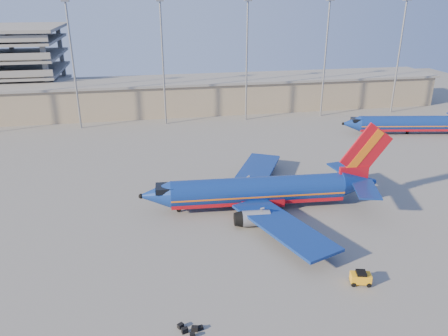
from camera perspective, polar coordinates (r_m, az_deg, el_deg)
The scene contains 7 objects.
ground at distance 65.94m, azimuth -0.65°, elevation -4.94°, with size 220.00×220.00×0.00m, color slate.
terminal_building at distance 120.40m, azimuth -0.80°, elevation 9.73°, with size 122.00×16.00×8.50m.
light_mast_row at distance 105.73m, azimuth -2.45°, elevation 15.27°, with size 101.60×1.60×28.65m.
aircraft_main at distance 64.64m, azimuth 5.16°, elevation -2.97°, with size 37.10×35.62×12.56m.
aircraft_second at distance 107.23m, azimuth 23.40°, elevation 5.39°, with size 32.32×12.82×11.01m.
baggage_tug at distance 51.51m, azimuth 17.41°, elevation -13.49°, with size 2.44×1.81×1.57m.
luggage_pile at distance 43.71m, azimuth -5.03°, elevation -20.77°, with size 3.83×3.35×0.54m.
Camera 1 is at (-10.17, -57.92, 29.84)m, focal length 35.00 mm.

